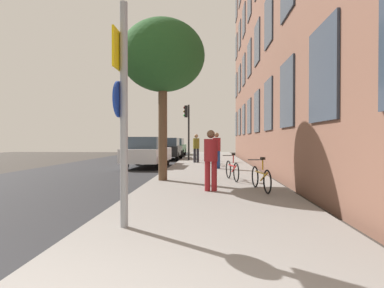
# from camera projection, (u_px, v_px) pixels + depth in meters

# --- Properties ---
(ground_plane) EXTENTS (41.80, 41.80, 0.00)m
(ground_plane) POSITION_uv_depth(u_px,v_px,m) (146.00, 167.00, 16.96)
(ground_plane) COLOR #332D28
(road_asphalt) EXTENTS (7.00, 38.00, 0.01)m
(road_asphalt) POSITION_uv_depth(u_px,v_px,m) (107.00, 167.00, 17.07)
(road_asphalt) COLOR #232326
(road_asphalt) RESTS_ON ground
(sidewalk) EXTENTS (4.20, 38.00, 0.12)m
(sidewalk) POSITION_uv_depth(u_px,v_px,m) (211.00, 167.00, 16.76)
(sidewalk) COLOR gray
(sidewalk) RESTS_ON ground
(sign_post) EXTENTS (0.16, 0.60, 3.49)m
(sign_post) POSITION_uv_depth(u_px,v_px,m) (122.00, 103.00, 4.90)
(sign_post) COLOR gray
(sign_post) RESTS_ON sidewalk
(traffic_light) EXTENTS (0.43, 0.24, 3.75)m
(traffic_light) POSITION_uv_depth(u_px,v_px,m) (187.00, 122.00, 21.50)
(traffic_light) COLOR black
(traffic_light) RESTS_ON sidewalk
(tree_near) EXTENTS (2.83, 2.83, 5.39)m
(tree_near) POSITION_uv_depth(u_px,v_px,m) (163.00, 57.00, 10.61)
(tree_near) COLOR brown
(tree_near) RESTS_ON sidewalk
(bicycle_0) EXTENTS (0.42, 1.69, 0.90)m
(bicycle_0) POSITION_uv_depth(u_px,v_px,m) (261.00, 177.00, 8.48)
(bicycle_0) COLOR black
(bicycle_0) RESTS_ON sidewalk
(bicycle_1) EXTENTS (0.48, 1.61, 0.92)m
(bicycle_1) POSITION_uv_depth(u_px,v_px,m) (232.00, 170.00, 10.65)
(bicycle_1) COLOR black
(bicycle_1) RESTS_ON sidewalk
(bicycle_2) EXTENTS (0.44, 1.74, 0.95)m
(bicycle_2) POSITION_uv_depth(u_px,v_px,m) (215.00, 158.00, 16.99)
(bicycle_2) COLOR black
(bicycle_2) RESTS_ON sidewalk
(pedestrian_0) EXTENTS (0.42, 0.42, 1.62)m
(pedestrian_0) POSITION_uv_depth(u_px,v_px,m) (211.00, 156.00, 8.37)
(pedestrian_0) COLOR maroon
(pedestrian_0) RESTS_ON sidewalk
(pedestrian_1) EXTENTS (0.54, 0.54, 1.71)m
(pedestrian_1) POSITION_uv_depth(u_px,v_px,m) (217.00, 148.00, 14.99)
(pedestrian_1) COLOR navy
(pedestrian_1) RESTS_ON sidewalk
(pedestrian_2) EXTENTS (0.54, 0.54, 1.71)m
(pedestrian_2) POSITION_uv_depth(u_px,v_px,m) (196.00, 146.00, 19.00)
(pedestrian_2) COLOR #26262D
(pedestrian_2) RESTS_ON sidewalk
(car_0) EXTENTS (2.06, 4.39, 1.62)m
(car_0) POSITION_uv_depth(u_px,v_px,m) (148.00, 152.00, 16.92)
(car_0) COLOR silver
(car_0) RESTS_ON road_asphalt
(car_1) EXTENTS (1.84, 4.46, 1.62)m
(car_1) POSITION_uv_depth(u_px,v_px,m) (168.00, 148.00, 23.63)
(car_1) COLOR black
(car_1) RESTS_ON road_asphalt
(car_2) EXTENTS (1.78, 4.22, 1.62)m
(car_2) POSITION_uv_depth(u_px,v_px,m) (175.00, 147.00, 29.52)
(car_2) COLOR #19662D
(car_2) RESTS_ON road_asphalt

